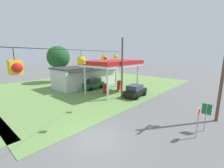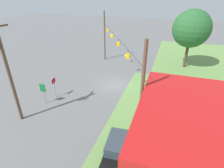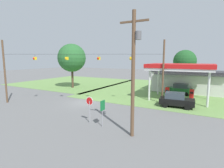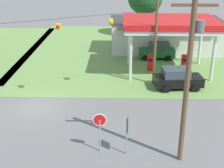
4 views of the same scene
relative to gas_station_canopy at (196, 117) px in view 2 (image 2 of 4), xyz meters
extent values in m
plane|color=slate|center=(-11.08, -8.29, -4.78)|extent=(160.00, 160.00, 0.00)
cube|color=#6B934C|center=(-27.08, 7.71, -4.76)|extent=(24.00, 24.00, 0.04)
cube|color=silver|center=(0.00, 0.00, -0.21)|extent=(8.67, 6.10, 0.35)
cube|color=red|center=(0.00, 0.00, 0.24)|extent=(8.87, 6.30, 0.55)
cylinder|color=silver|center=(-3.74, -2.45, -2.58)|extent=(0.28, 0.28, 4.39)
cylinder|color=silver|center=(-3.74, 2.45, -2.58)|extent=(0.28, 0.28, 4.39)
cube|color=gray|center=(-1.70, 0.00, -4.72)|extent=(0.71, 0.56, 0.12)
cube|color=red|center=(-1.70, 0.00, -3.84)|extent=(0.55, 0.40, 1.63)
cube|color=black|center=(-1.70, -0.21, -3.52)|extent=(0.39, 0.03, 0.24)
cube|color=black|center=(0.39, -4.27, -4.05)|extent=(4.25, 2.20, 0.78)
cube|color=#333D47|center=(0.14, -4.29, -3.29)|extent=(2.40, 1.89, 0.73)
cylinder|color=black|center=(-0.96, -3.44, -4.44)|extent=(0.70, 0.28, 0.68)
cylinder|color=black|center=(-0.79, -5.33, -4.44)|extent=(0.70, 0.28, 0.68)
cylinder|color=#99999E|center=(-5.85, -13.95, -3.73)|extent=(0.08, 0.08, 2.10)
cylinder|color=white|center=(-5.85, -13.95, -2.68)|extent=(0.80, 0.03, 0.80)
cylinder|color=red|center=(-5.85, -13.95, -2.68)|extent=(0.70, 0.03, 0.70)
cylinder|color=gray|center=(-4.30, -14.19, -3.58)|extent=(0.07, 0.07, 2.40)
cube|color=#146B33|center=(-4.25, -14.19, -2.83)|extent=(0.04, 0.70, 0.90)
cylinder|color=brown|center=(-1.25, -14.64, -0.05)|extent=(0.28, 0.28, 9.46)
cylinder|color=brown|center=(-20.50, -13.29, -0.54)|extent=(0.24, 0.24, 8.48)
cylinder|color=brown|center=(-1.66, -3.29, -0.54)|extent=(0.24, 0.24, 8.48)
cylinder|color=black|center=(-11.08, -8.29, 1.84)|extent=(18.85, 10.02, 0.02)
cylinder|color=black|center=(-16.73, -11.29, 1.66)|extent=(0.02, 0.02, 0.35)
cube|color=yellow|center=(-16.73, -11.29, 1.29)|extent=(0.32, 0.32, 0.40)
sphere|color=red|center=(-16.73, -11.46, 1.29)|extent=(0.28, 0.28, 0.28)
cylinder|color=black|center=(-12.97, -9.29, 1.66)|extent=(0.02, 0.02, 0.35)
cube|color=yellow|center=(-12.97, -9.29, 1.29)|extent=(0.32, 0.32, 0.40)
sphere|color=yellow|center=(-12.97, -9.46, 1.29)|extent=(0.28, 0.28, 0.28)
cylinder|color=black|center=(-9.20, -7.29, 1.66)|extent=(0.02, 0.02, 0.35)
cube|color=yellow|center=(-9.20, -7.29, 1.29)|extent=(0.32, 0.32, 0.40)
sphere|color=red|center=(-9.20, -7.46, 1.29)|extent=(0.28, 0.28, 0.28)
cylinder|color=black|center=(-5.43, -5.29, 1.66)|extent=(0.02, 0.02, 0.35)
cube|color=yellow|center=(-5.43, -5.29, 1.29)|extent=(0.32, 0.32, 0.40)
sphere|color=yellow|center=(-5.43, -5.46, 1.29)|extent=(0.28, 0.28, 0.28)
cylinder|color=#4C3828|center=(-21.15, 0.71, -2.81)|extent=(0.44, 0.44, 3.93)
sphere|color=#28602D|center=(-21.15, 0.71, 1.44)|extent=(5.72, 5.72, 5.72)
camera|label=1|loc=(-18.05, -16.16, 1.69)|focal=24.00mm
camera|label=2|loc=(8.85, -1.88, 6.01)|focal=28.00mm
camera|label=3|loc=(3.75, -26.75, 1.20)|focal=28.00mm
camera|label=4|loc=(-4.77, -29.61, 6.01)|focal=50.00mm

